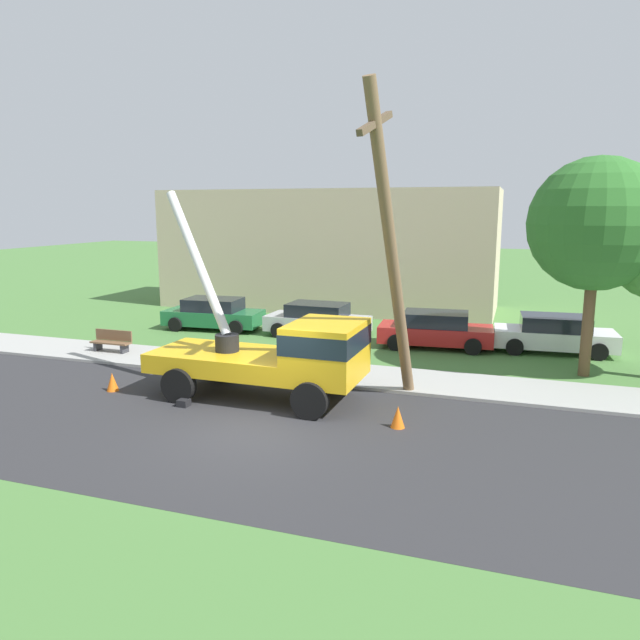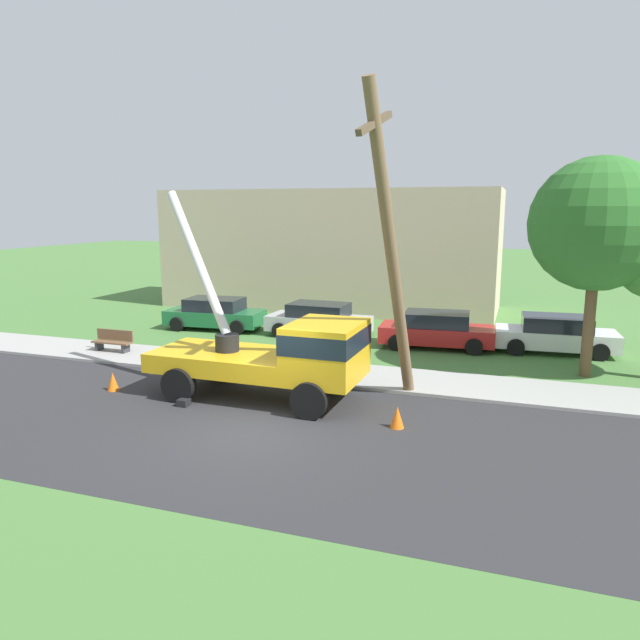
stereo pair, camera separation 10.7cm
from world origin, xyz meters
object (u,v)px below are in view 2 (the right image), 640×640
traffic_cone_ahead (397,417)px  parked_sedan_white (556,334)px  parked_sedan_green (215,314)px  leaning_utility_pole (391,249)px  utility_truck (283,352)px  parked_sedan_red (437,330)px  roadside_tree_far (598,225)px  park_bench (113,342)px  parked_sedan_silver (319,320)px  traffic_cone_behind (113,381)px

traffic_cone_ahead → parked_sedan_white: size_ratio=0.12×
parked_sedan_green → leaning_utility_pole: bearing=-39.3°
utility_truck → parked_sedan_red: (3.22, 7.97, -0.70)m
utility_truck → roadside_tree_far: (8.43, 5.53, 3.52)m
utility_truck → parked_sedan_white: size_ratio=1.50×
leaning_utility_pole → parked_sedan_white: size_ratio=1.90×
traffic_cone_ahead → park_bench: park_bench is taller
traffic_cone_ahead → parked_sedan_white: bearing=67.3°
utility_truck → parked_sedan_silver: (-1.89, 8.50, -0.70)m
park_bench → roadside_tree_far: size_ratio=0.23×
utility_truck → traffic_cone_behind: size_ratio=12.07×
traffic_cone_ahead → traffic_cone_behind: bearing=178.5°
utility_truck → park_bench: size_ratio=4.22×
traffic_cone_behind → traffic_cone_ahead: bearing=-1.5°
leaning_utility_pole → parked_sedan_silver: leaning_utility_pole is taller
leaning_utility_pole → roadside_tree_far: (5.45, 5.21, 0.56)m
traffic_cone_behind → parked_sedan_green: parked_sedan_green is taller
utility_truck → parked_sedan_red: utility_truck is taller
parked_sedan_green → park_bench: (-1.37, -5.38, -0.25)m
utility_truck → parked_sedan_green: (-6.85, 8.36, -0.70)m
leaning_utility_pole → parked_sedan_silver: 10.20m
park_bench → utility_truck: bearing=-19.9°
traffic_cone_behind → leaning_utility_pole: bearing=8.3°
leaning_utility_pole → traffic_cone_ahead: (0.57, -1.43, -4.09)m
parked_sedan_red → parked_sedan_white: same height
parked_sedan_white → parked_sedan_silver: bearing=-179.2°
traffic_cone_behind → parked_sedan_red: size_ratio=0.12×
utility_truck → parked_sedan_white: (7.62, 8.63, -0.70)m
leaning_utility_pole → traffic_cone_ahead: size_ratio=15.26×
parked_sedan_silver → park_bench: 8.41m
parked_sedan_white → park_bench: (-15.84, -5.65, -0.25)m
utility_truck → leaning_utility_pole: (2.97, 0.32, 2.96)m
traffic_cone_ahead → parked_sedan_red: (-0.32, 9.07, 0.43)m
roadside_tree_far → parked_sedan_silver: bearing=163.9°
parked_sedan_red → parked_sedan_white: 4.45m
traffic_cone_behind → park_bench: (-3.00, 3.85, 0.18)m
parked_sedan_silver → roadside_tree_far: size_ratio=0.63×
parked_sedan_green → park_bench: bearing=-104.3°
parked_sedan_white → park_bench: bearing=-160.4°
parked_sedan_red → utility_truck: bearing=-112.0°
traffic_cone_behind → parked_sedan_white: 15.98m
leaning_utility_pole → parked_sedan_green: (-9.83, 8.04, -3.66)m
parked_sedan_silver → parked_sedan_red: size_ratio=0.98×
traffic_cone_behind → park_bench: park_bench is taller
traffic_cone_ahead → parked_sedan_silver: 11.05m
utility_truck → park_bench: 8.80m
roadside_tree_far → parked_sedan_white: bearing=104.6°
traffic_cone_ahead → utility_truck: bearing=162.7°
traffic_cone_behind → roadside_tree_far: (13.65, 6.40, 4.64)m
parked_sedan_green → park_bench: 5.56m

